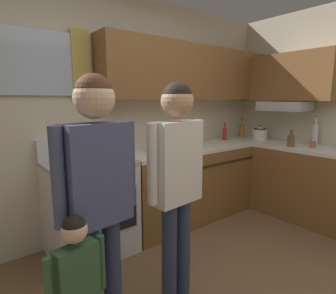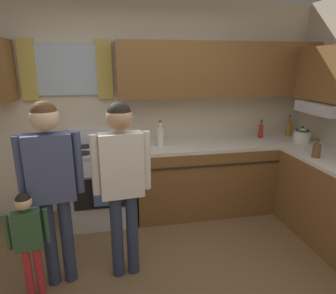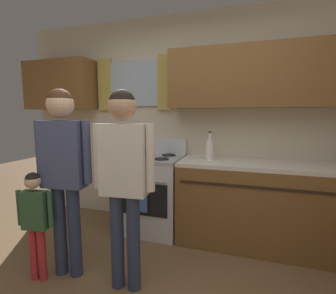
# 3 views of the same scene
# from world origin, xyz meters

# --- Properties ---
(back_wall_unit) EXTENTS (4.60, 0.42, 2.60)m
(back_wall_unit) POSITION_xyz_m (0.08, 1.82, 1.49)
(back_wall_unit) COLOR beige
(back_wall_unit) RESTS_ON ground
(kitchen_counter_run) EXTENTS (2.34, 2.15, 0.90)m
(kitchen_counter_run) POSITION_xyz_m (1.47, 1.11, 0.45)
(kitchen_counter_run) COLOR brown
(kitchen_counter_run) RESTS_ON ground
(stove_oven) EXTENTS (0.75, 0.67, 1.10)m
(stove_oven) POSITION_xyz_m (-0.43, 1.54, 0.47)
(stove_oven) COLOR silver
(stove_oven) RESTS_ON ground
(bottle_squat_brown) EXTENTS (0.08, 0.08, 0.21)m
(bottle_squat_brown) POSITION_xyz_m (1.82, 0.79, 0.98)
(bottle_squat_brown) COLOR brown
(bottle_squat_brown) RESTS_ON kitchen_counter_run
(bottle_milk_white) EXTENTS (0.08, 0.08, 0.31)m
(bottle_milk_white) POSITION_xyz_m (0.27, 1.53, 1.02)
(bottle_milk_white) COLOR white
(bottle_milk_white) RESTS_ON kitchen_counter_run
(bottle_oil_amber) EXTENTS (0.06, 0.06, 0.29)m
(bottle_oil_amber) POSITION_xyz_m (2.09, 1.71, 1.01)
(bottle_oil_amber) COLOR #B27223
(bottle_oil_amber) RESTS_ON kitchen_counter_run
(bottle_sauce_red) EXTENTS (0.06, 0.06, 0.25)m
(bottle_sauce_red) POSITION_xyz_m (1.66, 1.68, 0.99)
(bottle_sauce_red) COLOR red
(bottle_sauce_red) RESTS_ON kitchen_counter_run
(stovetop_kettle) EXTENTS (0.27, 0.20, 0.21)m
(stovetop_kettle) POSITION_xyz_m (2.05, 1.37, 1.00)
(stovetop_kettle) COLOR silver
(stovetop_kettle) RESTS_ON kitchen_counter_run
(adult_holding_child) EXTENTS (0.50, 0.22, 1.60)m
(adult_holding_child) POSITION_xyz_m (-0.79, 0.50, 1.01)
(adult_holding_child) COLOR #2D3856
(adult_holding_child) RESTS_ON ground
(adult_in_plaid) EXTENTS (0.49, 0.21, 1.58)m
(adult_in_plaid) POSITION_xyz_m (-0.23, 0.50, 0.99)
(adult_in_plaid) COLOR #2D3856
(adult_in_plaid) RESTS_ON ground
(small_child) EXTENTS (0.31, 0.12, 0.93)m
(small_child) POSITION_xyz_m (-0.98, 0.36, 0.58)
(small_child) COLOR red
(small_child) RESTS_ON ground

